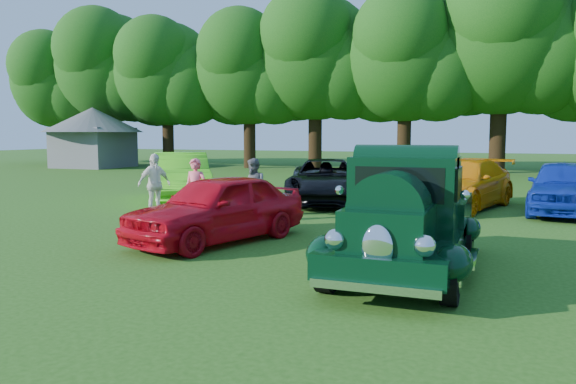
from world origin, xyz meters
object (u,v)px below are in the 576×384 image
(back_car_lime, at_px, (181,177))
(red_convertible, at_px, (217,208))
(hero_pickup, at_px, (407,222))
(spectator_grey, at_px, (253,187))
(spectator_white, at_px, (154,184))
(back_car_blue, at_px, (564,187))
(back_car_black, at_px, (326,181))
(back_car_orange, at_px, (461,184))
(spectator_pink, at_px, (196,191))
(gazebo, at_px, (93,131))

(back_car_lime, bearing_deg, red_convertible, -87.17)
(hero_pickup, distance_m, back_car_lime, 10.92)
(back_car_lime, relative_size, spectator_grey, 3.10)
(red_convertible, relative_size, spectator_white, 2.46)
(spectator_grey, bearing_deg, back_car_lime, -163.51)
(back_car_blue, bearing_deg, back_car_black, -174.37)
(red_convertible, distance_m, back_car_orange, 8.35)
(spectator_white, bearing_deg, red_convertible, -104.59)
(back_car_blue, relative_size, spectator_pink, 2.73)
(gazebo, bearing_deg, hero_pickup, -41.23)
(hero_pickup, bearing_deg, back_car_blue, 70.26)
(spectator_white, bearing_deg, gazebo, 68.99)
(hero_pickup, xyz_separation_m, back_car_black, (-3.87, 8.07, -0.10))
(back_car_blue, xyz_separation_m, spectator_grey, (-7.73, -3.51, 0.03))
(hero_pickup, height_order, gazebo, gazebo)
(back_car_lime, xyz_separation_m, spectator_grey, (3.65, -2.28, -0.02))
(red_convertible, distance_m, back_car_blue, 9.86)
(back_car_lime, height_order, spectator_grey, back_car_lime)
(back_car_black, xyz_separation_m, back_car_orange, (4.09, 0.24, 0.02))
(back_car_orange, bearing_deg, spectator_pink, -121.61)
(red_convertible, distance_m, spectator_pink, 2.50)
(red_convertible, relative_size, back_car_orange, 0.82)
(spectator_grey, relative_size, spectator_white, 0.93)
(hero_pickup, height_order, back_car_lime, hero_pickup)
(hero_pickup, bearing_deg, back_car_orange, 88.52)
(spectator_pink, height_order, spectator_white, spectator_white)
(spectator_white, bearing_deg, back_car_black, -16.07)
(back_car_orange, height_order, back_car_blue, back_car_blue)
(red_convertible, relative_size, spectator_pink, 2.55)
(spectator_grey, distance_m, gazebo, 25.05)
(back_car_blue, bearing_deg, spectator_pink, -143.91)
(back_car_lime, bearing_deg, back_car_black, -20.51)
(spectator_white, relative_size, gazebo, 0.26)
(red_convertible, height_order, back_car_black, back_car_black)
(back_car_lime, height_order, spectator_pink, spectator_pink)
(back_car_lime, bearing_deg, spectator_grey, -66.71)
(back_car_orange, xyz_separation_m, spectator_white, (-7.66, -4.36, 0.11))
(spectator_pink, distance_m, spectator_grey, 1.81)
(back_car_lime, bearing_deg, gazebo, 102.97)
(back_car_orange, bearing_deg, spectator_grey, -127.72)
(red_convertible, height_order, back_car_lime, back_car_lime)
(back_car_black, relative_size, spectator_pink, 3.15)
(hero_pickup, relative_size, spectator_grey, 3.05)
(spectator_pink, bearing_deg, hero_pickup, -31.18)
(hero_pickup, height_order, back_car_black, hero_pickup)
(hero_pickup, distance_m, back_car_orange, 8.32)
(back_car_black, height_order, spectator_pink, spectator_pink)
(hero_pickup, distance_m, red_convertible, 4.13)
(back_car_black, relative_size, back_car_orange, 1.02)
(spectator_grey, height_order, gazebo, gazebo)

